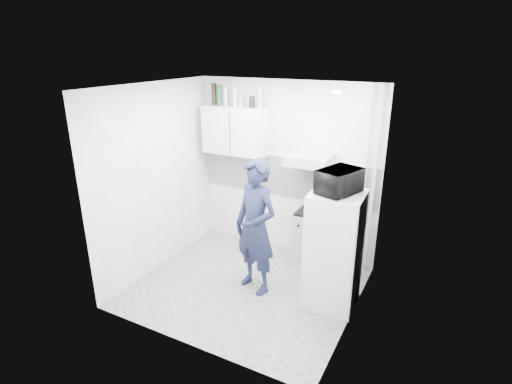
% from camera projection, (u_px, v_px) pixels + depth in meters
% --- Properties ---
extents(floor, '(2.80, 2.80, 0.00)m').
position_uv_depth(floor, '(246.00, 287.00, 5.33)').
color(floor, gray).
rests_on(floor, ground).
extents(ceiling, '(2.80, 2.80, 0.00)m').
position_uv_depth(ceiling, '(244.00, 87.00, 4.45)').
color(ceiling, white).
rests_on(ceiling, wall_back).
extents(wall_back, '(2.80, 0.00, 2.80)m').
position_uv_depth(wall_back, '(286.00, 170.00, 5.93)').
color(wall_back, white).
rests_on(wall_back, floor).
extents(wall_left, '(0.00, 2.60, 2.60)m').
position_uv_depth(wall_left, '(157.00, 179.00, 5.50)').
color(wall_left, white).
rests_on(wall_left, floor).
extents(wall_right, '(0.00, 2.60, 2.60)m').
position_uv_depth(wall_right, '(359.00, 217.00, 4.28)').
color(wall_right, white).
rests_on(wall_right, floor).
extents(person, '(0.74, 0.60, 1.76)m').
position_uv_depth(person, '(256.00, 227.00, 5.02)').
color(person, '#171C36').
rests_on(person, floor).
extents(stove, '(0.50, 0.50, 0.81)m').
position_uv_depth(stove, '(314.00, 239.00, 5.78)').
color(stove, '#B9AE9D').
rests_on(stove, floor).
extents(fridge, '(0.63, 0.63, 1.46)m').
position_uv_depth(fridge, '(334.00, 250.00, 4.77)').
color(fridge, silver).
rests_on(fridge, floor).
extents(stove_top, '(0.48, 0.48, 0.03)m').
position_uv_depth(stove_top, '(316.00, 212.00, 5.63)').
color(stove_top, black).
rests_on(stove_top, stove).
extents(saucepan, '(0.16, 0.16, 0.09)m').
position_uv_depth(saucepan, '(313.00, 206.00, 5.67)').
color(saucepan, silver).
rests_on(saucepan, stove_top).
extents(microwave, '(0.59, 0.49, 0.28)m').
position_uv_depth(microwave, '(339.00, 181.00, 4.47)').
color(microwave, black).
rests_on(microwave, fridge).
extents(bottle_a, '(0.07, 0.07, 0.32)m').
position_uv_depth(bottle_a, '(214.00, 94.00, 5.91)').
color(bottle_a, black).
rests_on(bottle_a, upper_cabinet).
extents(bottle_b, '(0.08, 0.08, 0.30)m').
position_uv_depth(bottle_b, '(219.00, 95.00, 5.87)').
color(bottle_b, '#144C1E').
rests_on(bottle_b, upper_cabinet).
extents(bottle_c, '(0.06, 0.06, 0.26)m').
position_uv_depth(bottle_c, '(226.00, 97.00, 5.83)').
color(bottle_c, silver).
rests_on(bottle_c, upper_cabinet).
extents(bottle_d, '(0.06, 0.06, 0.26)m').
position_uv_depth(bottle_d, '(235.00, 97.00, 5.76)').
color(bottle_d, '#B2B7BC').
rests_on(bottle_d, upper_cabinet).
extents(canister_a, '(0.07, 0.07, 0.17)m').
position_uv_depth(canister_a, '(241.00, 101.00, 5.74)').
color(canister_a, silver).
rests_on(canister_a, upper_cabinet).
extents(canister_b, '(0.09, 0.09, 0.16)m').
position_uv_depth(canister_b, '(252.00, 102.00, 5.66)').
color(canister_b, black).
rests_on(canister_b, upper_cabinet).
extents(bottle_e, '(0.07, 0.07, 0.30)m').
position_uv_depth(bottle_e, '(260.00, 98.00, 5.58)').
color(bottle_e, silver).
rests_on(bottle_e, upper_cabinet).
extents(upper_cabinet, '(1.00, 0.35, 0.70)m').
position_uv_depth(upper_cabinet, '(236.00, 130.00, 5.92)').
color(upper_cabinet, silver).
rests_on(upper_cabinet, wall_back).
extents(range_hood, '(0.60, 0.50, 0.14)m').
position_uv_depth(range_hood, '(310.00, 160.00, 5.43)').
color(range_hood, '#B9AE9D').
rests_on(range_hood, wall_back).
extents(backsplash, '(2.74, 0.03, 0.60)m').
position_uv_depth(backsplash, '(286.00, 176.00, 5.95)').
color(backsplash, white).
rests_on(backsplash, wall_back).
extents(pipe_a, '(0.05, 0.05, 2.60)m').
position_uv_depth(pipe_a, '(374.00, 184.00, 5.30)').
color(pipe_a, '#B9AE9D').
rests_on(pipe_a, floor).
extents(pipe_b, '(0.04, 0.04, 2.60)m').
position_uv_depth(pipe_b, '(364.00, 183.00, 5.35)').
color(pipe_b, '#B9AE9D').
rests_on(pipe_b, floor).
extents(ceiling_spot_fixture, '(0.10, 0.10, 0.02)m').
position_uv_depth(ceiling_spot_fixture, '(337.00, 92.00, 4.19)').
color(ceiling_spot_fixture, white).
rests_on(ceiling_spot_fixture, ceiling).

